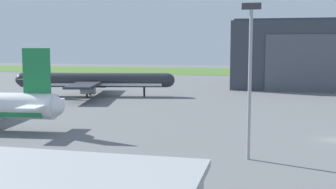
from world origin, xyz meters
name	(u,v)px	position (x,y,z in m)	size (l,w,h in m)	color
ground_plane	(334,140)	(0.00, 0.00, 0.00)	(440.00, 440.00, 0.00)	slate
grass_field_strip	(289,73)	(0.00, 157.85, 0.04)	(440.00, 56.00, 0.08)	#4B722E
airliner_far_right	(94,81)	(-57.94, 43.47, 4.42)	(44.17, 36.22, 13.46)	#282B33
apron_light_mast	(250,70)	(-12.45, -14.29, 11.59)	(2.40, 0.50, 19.87)	#99999E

